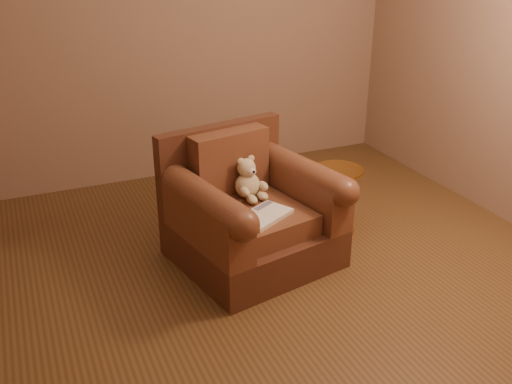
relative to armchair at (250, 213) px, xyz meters
name	(u,v)px	position (x,y,z in m)	size (l,w,h in m)	color
floor	(276,279)	(0.04, -0.33, -0.33)	(4.00, 4.00, 0.00)	brown
armchair	(250,213)	(0.00, 0.00, 0.00)	(1.11, 1.07, 0.85)	#4C2819
teddy_bear	(249,182)	(0.03, 0.08, 0.19)	(0.21, 0.24, 0.29)	beige
guidebook	(264,216)	(0.00, -0.23, 0.09)	(0.41, 0.35, 0.03)	beige
side_table	(337,198)	(0.72, 0.08, -0.06)	(0.36, 0.36, 0.51)	gold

